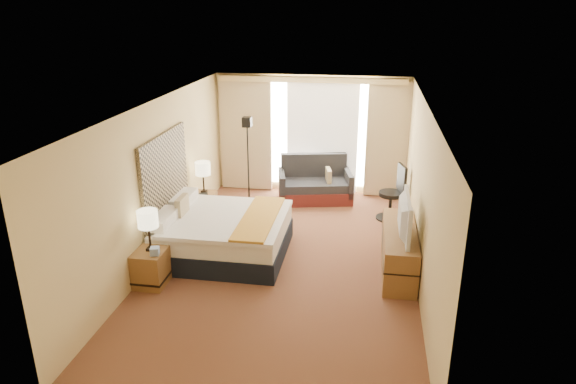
% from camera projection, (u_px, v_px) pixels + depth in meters
% --- Properties ---
extents(floor, '(4.20, 7.00, 0.02)m').
position_uv_depth(floor, '(285.00, 261.00, 8.51)').
color(floor, '#57191B').
rests_on(floor, ground).
extents(ceiling, '(4.20, 7.00, 0.02)m').
position_uv_depth(ceiling, '(285.00, 105.00, 7.61)').
color(ceiling, white).
rests_on(ceiling, wall_back).
extents(wall_back, '(4.20, 0.02, 2.60)m').
position_uv_depth(wall_back, '(311.00, 135.00, 11.30)').
color(wall_back, beige).
rests_on(wall_back, ground).
extents(wall_front, '(4.20, 0.02, 2.60)m').
position_uv_depth(wall_front, '(223.00, 311.00, 4.82)').
color(wall_front, beige).
rests_on(wall_front, ground).
extents(wall_left, '(0.02, 7.00, 2.60)m').
position_uv_depth(wall_left, '(158.00, 180.00, 8.38)').
color(wall_left, beige).
rests_on(wall_left, ground).
extents(wall_right, '(0.02, 7.00, 2.60)m').
position_uv_depth(wall_right, '(422.00, 195.00, 7.74)').
color(wall_right, beige).
rests_on(wall_right, ground).
extents(headboard, '(0.06, 1.85, 1.50)m').
position_uv_depth(headboard, '(165.00, 178.00, 8.56)').
color(headboard, black).
rests_on(headboard, wall_left).
extents(nightstand_left, '(0.45, 0.52, 0.55)m').
position_uv_depth(nightstand_left, '(151.00, 268.00, 7.72)').
color(nightstand_left, brown).
rests_on(nightstand_left, floor).
extents(nightstand_right, '(0.45, 0.52, 0.55)m').
position_uv_depth(nightstand_right, '(203.00, 207.00, 10.04)').
color(nightstand_right, brown).
rests_on(nightstand_right, floor).
extents(media_dresser, '(0.50, 1.80, 0.70)m').
position_uv_depth(media_dresser, '(399.00, 250.00, 8.11)').
color(media_dresser, brown).
rests_on(media_dresser, floor).
extents(window, '(2.30, 0.02, 2.30)m').
position_uv_depth(window, '(322.00, 135.00, 11.23)').
color(window, white).
rests_on(window, wall_back).
extents(curtains, '(4.12, 0.19, 2.56)m').
position_uv_depth(curtains, '(311.00, 131.00, 11.16)').
color(curtains, beige).
rests_on(curtains, floor).
extents(bed, '(2.05, 1.87, 1.00)m').
position_uv_depth(bed, '(224.00, 234.00, 8.63)').
color(bed, black).
rests_on(bed, floor).
extents(loveseat, '(1.68, 1.14, 0.96)m').
position_uv_depth(loveseat, '(315.00, 186.00, 11.08)').
color(loveseat, '#5D1D1A').
rests_on(loveseat, floor).
extents(floor_lamp, '(0.24, 0.24, 1.90)m').
position_uv_depth(floor_lamp, '(248.00, 144.00, 10.35)').
color(floor_lamp, black).
rests_on(floor_lamp, floor).
extents(desk_chair, '(0.54, 0.54, 1.10)m').
position_uv_depth(desk_chair, '(394.00, 195.00, 10.03)').
color(desk_chair, black).
rests_on(desk_chair, floor).
extents(lamp_left, '(0.30, 0.30, 0.64)m').
position_uv_depth(lamp_left, '(148.00, 220.00, 7.50)').
color(lamp_left, black).
rests_on(lamp_left, nightstand_left).
extents(lamp_right, '(0.29, 0.29, 0.62)m').
position_uv_depth(lamp_right, '(203.00, 169.00, 9.85)').
color(lamp_right, black).
rests_on(lamp_right, nightstand_right).
extents(tissue_box, '(0.15, 0.15, 0.12)m').
position_uv_depth(tissue_box, '(155.00, 251.00, 7.51)').
color(tissue_box, '#849CCD').
rests_on(tissue_box, nightstand_left).
extents(telephone, '(0.20, 0.18, 0.07)m').
position_uv_depth(telephone, '(203.00, 195.00, 9.77)').
color(telephone, black).
rests_on(telephone, nightstand_right).
extents(television, '(0.16, 1.11, 0.64)m').
position_uv_depth(television, '(399.00, 216.00, 7.69)').
color(television, black).
rests_on(television, media_dresser).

